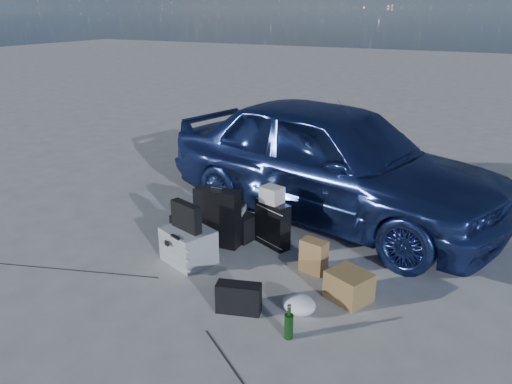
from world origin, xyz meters
TOP-DOWN VIEW (x-y plane):
  - ground at (0.00, 0.00)m, footprint 60.00×60.00m
  - car at (0.28, 2.10)m, footprint 4.69×2.73m
  - pelican_case at (-0.59, 0.21)m, footprint 0.62×0.56m
  - laptop_bag at (-0.60, 0.21)m, footprint 0.40×0.21m
  - briefcase at (-0.82, 0.55)m, footprint 0.44×0.14m
  - suitcase_left at (-0.53, 0.70)m, footprint 0.52×0.22m
  - suitcase_right at (0.03, 0.97)m, footprint 0.46×0.32m
  - white_carton at (0.02, 0.95)m, footprint 0.27×0.23m
  - duffel_bag at (-0.52, 0.98)m, footprint 0.64×0.37m
  - flat_box_white at (-0.53, 0.96)m, footprint 0.42×0.35m
  - flat_box_black at (-0.52, 0.96)m, footprint 0.31×0.24m
  - kraft_bag at (0.66, 0.62)m, footprint 0.28×0.20m
  - cardboard_box at (1.14, 0.29)m, footprint 0.46×0.44m
  - plastic_bag at (0.82, -0.13)m, footprint 0.35×0.31m
  - messenger_bag at (0.34, -0.36)m, footprint 0.42×0.26m
  - green_bottle at (0.89, -0.50)m, footprint 0.08×0.08m

SIDE VIEW (x-z plane):
  - ground at x=0.00m, z-range 0.00..0.00m
  - plastic_bag at x=0.82m, z-range 0.00..0.17m
  - cardboard_box at x=1.14m, z-range 0.00..0.27m
  - messenger_bag at x=0.34m, z-range 0.00..0.28m
  - green_bottle at x=0.89m, z-range 0.00..0.30m
  - duffel_bag at x=-0.52m, z-range 0.00..0.30m
  - briefcase at x=-0.82m, z-range 0.00..0.34m
  - kraft_bag at x=0.66m, z-range 0.00..0.35m
  - pelican_case at x=-0.59m, z-range 0.00..0.37m
  - suitcase_right at x=0.03m, z-range 0.00..0.53m
  - suitcase_left at x=-0.53m, z-range 0.00..0.66m
  - flat_box_white at x=-0.53m, z-range 0.30..0.36m
  - flat_box_black at x=-0.52m, z-range 0.36..0.43m
  - laptop_bag at x=-0.60m, z-range 0.37..0.66m
  - white_carton at x=0.02m, z-range 0.53..0.71m
  - car at x=0.28m, z-range 0.00..1.50m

